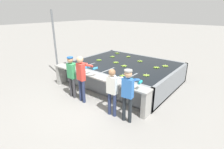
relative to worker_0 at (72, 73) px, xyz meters
The scene contains 20 objects.
ground_plane 1.22m from the worker_0, 23.73° to the left, with size 80.00×80.00×0.00m, color gray.
wash_tank 2.65m from the worker_0, 74.76° to the left, with size 4.48×3.54×0.90m.
work_ledge 0.92m from the worker_0, 37.54° to the left, with size 4.48×0.45×0.90m.
worker_0 is the anchor object (origin of this frame).
worker_1 0.56m from the worker_0, ahead, with size 0.47×0.74×1.71m.
worker_2 1.95m from the worker_0, ahead, with size 0.42×0.71×1.56m.
worker_3 2.50m from the worker_0, ahead, with size 0.46×0.73×1.64m.
banana_bunch_floating_0 2.31m from the worker_0, 82.50° to the left, with size 0.27×0.28×0.08m.
banana_bunch_floating_1 3.53m from the worker_0, 87.18° to the left, with size 0.26×0.26×0.08m.
banana_bunch_floating_2 3.85m from the worker_0, 101.13° to the left, with size 0.28×0.28×0.08m.
banana_bunch_floating_3 2.18m from the worker_0, 105.43° to the left, with size 0.28×0.28×0.08m.
banana_bunch_floating_4 3.91m from the worker_0, 54.12° to the left, with size 0.28×0.28×0.08m.
banana_bunch_floating_5 1.89m from the worker_0, 34.89° to the left, with size 0.27×0.28×0.08m.
banana_bunch_floating_6 3.04m from the worker_0, 98.65° to the left, with size 0.27×0.27×0.08m.
banana_bunch_floating_7 3.33m from the worker_0, 71.49° to the left, with size 0.28×0.28×0.08m.
banana_bunch_floating_8 2.75m from the worker_0, 36.92° to the left, with size 0.28×0.27×0.08m.
banana_bunch_floating_9 2.27m from the worker_0, 66.59° to the left, with size 0.26×0.28×0.08m.
banana_bunch_floating_10 3.45m from the worker_0, 52.86° to the left, with size 0.28×0.28×0.08m.
knife_0 2.32m from the worker_0, 15.10° to the left, with size 0.29×0.24×0.02m.
support_post_left 2.98m from the worker_0, 156.14° to the left, with size 0.09×0.09×3.20m.
Camera 1 is at (4.25, -4.15, 3.17)m, focal length 28.00 mm.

